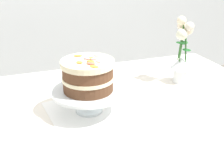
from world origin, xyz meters
TOP-DOWN VIEW (x-y plane):
  - dining_table at (0.00, -0.03)m, footprint 1.40×1.00m
  - linen_napkin at (-0.18, -0.02)m, footprint 0.36×0.36m
  - cake_stand at (-0.18, -0.02)m, footprint 0.29×0.29m
  - layer_cake at (-0.18, -0.02)m, footprint 0.21×0.21m
  - flower_vase at (0.34, 0.12)m, footprint 0.10×0.11m

SIDE VIEW (x-z plane):
  - dining_table at x=0.00m, z-range 0.28..1.02m
  - linen_napkin at x=-0.18m, z-range 0.74..0.74m
  - cake_stand at x=-0.18m, z-range 0.77..0.87m
  - flower_vase at x=0.34m, z-range 0.72..1.06m
  - layer_cake at x=-0.18m, z-range 0.84..0.97m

